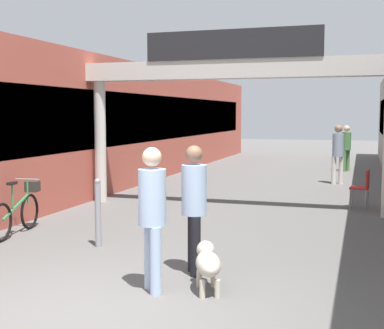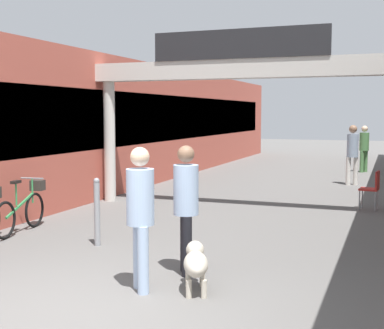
# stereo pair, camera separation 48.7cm
# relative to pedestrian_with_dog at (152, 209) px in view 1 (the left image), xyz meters

# --- Properties ---
(ground_plane) EXTENTS (80.00, 80.00, 0.00)m
(ground_plane) POSITION_rel_pedestrian_with_dog_xyz_m (-0.39, -0.90, -1.02)
(ground_plane) COLOR #605E5B
(storefront_left) EXTENTS (3.00, 26.00, 3.68)m
(storefront_left) POSITION_rel_pedestrian_with_dog_xyz_m (-5.48, 10.10, 0.82)
(storefront_left) COLOR #B25142
(storefront_left) RESTS_ON ground_plane
(arcade_sign_gateway) EXTENTS (7.40, 0.47, 4.02)m
(arcade_sign_gateway) POSITION_rel_pedestrian_with_dog_xyz_m (-0.39, 5.86, 1.83)
(arcade_sign_gateway) COLOR beige
(arcade_sign_gateway) RESTS_ON ground_plane
(pedestrian_with_dog) EXTENTS (0.48, 0.48, 1.78)m
(pedestrian_with_dog) POSITION_rel_pedestrian_with_dog_xyz_m (0.00, 0.00, 0.00)
(pedestrian_with_dog) COLOR #A5BFE0
(pedestrian_with_dog) RESTS_ON ground_plane
(pedestrian_companion) EXTENTS (0.46, 0.46, 1.75)m
(pedestrian_companion) POSITION_rel_pedestrian_with_dog_xyz_m (0.26, 0.85, -0.01)
(pedestrian_companion) COLOR black
(pedestrian_companion) RESTS_ON ground_plane
(pedestrian_carrying_crate) EXTENTS (0.46, 0.46, 1.83)m
(pedestrian_carrying_crate) POSITION_rel_pedestrian_with_dog_xyz_m (1.70, 11.09, 0.03)
(pedestrian_carrying_crate) COLOR silver
(pedestrian_carrying_crate) RESTS_ON ground_plane
(pedestrian_elderly_walking) EXTENTS (0.47, 0.47, 1.73)m
(pedestrian_elderly_walking) POSITION_rel_pedestrian_with_dog_xyz_m (1.85, 14.94, -0.03)
(pedestrian_elderly_walking) COLOR #4C7F47
(pedestrian_elderly_walking) RESTS_ON ground_plane
(dog_on_leash) EXTENTS (0.54, 0.81, 0.57)m
(dog_on_leash) POSITION_rel_pedestrian_with_dog_xyz_m (0.63, 0.24, -0.67)
(dog_on_leash) COLOR beige
(dog_on_leash) RESTS_ON ground_plane
(bicycle_green_second) EXTENTS (0.46, 1.68, 0.98)m
(bicycle_green_second) POSITION_rel_pedestrian_with_dog_xyz_m (-3.49, 2.21, -0.59)
(bicycle_green_second) COLOR black
(bicycle_green_second) RESTS_ON ground_plane
(bollard_post_metal) EXTENTS (0.10, 0.10, 1.13)m
(bollard_post_metal) POSITION_rel_pedestrian_with_dog_xyz_m (-1.67, 1.78, -0.45)
(bollard_post_metal) COLOR gray
(bollard_post_metal) RESTS_ON ground_plane
(cafe_chair_red_nearer) EXTENTS (0.45, 0.45, 0.89)m
(cafe_chair_red_nearer) POSITION_rel_pedestrian_with_dog_xyz_m (2.45, 6.82, -0.48)
(cafe_chair_red_nearer) COLOR gray
(cafe_chair_red_nearer) RESTS_ON ground_plane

